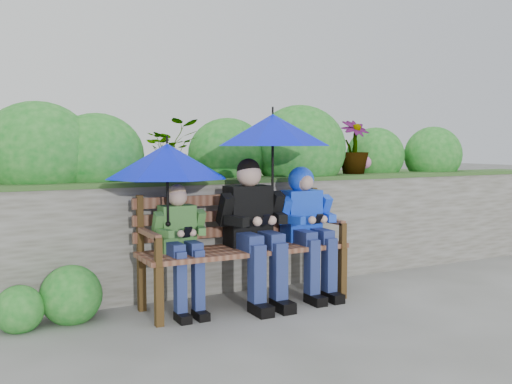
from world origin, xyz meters
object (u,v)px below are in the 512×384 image
park_bench (242,240)px  umbrella_right (273,130)px  boy_left (181,240)px  boy_right (307,219)px  boy_middle (254,224)px  umbrella_left (167,161)px

park_bench → umbrella_right: (0.27, -0.06, 0.93)m
boy_left → umbrella_right: 1.21m
boy_right → boy_middle: bearing=-177.8°
boy_left → umbrella_left: 0.63m
park_bench → umbrella_left: umbrella_left is taller
umbrella_left → boy_right: bearing=-0.3°
park_bench → boy_middle: 0.18m
park_bench → umbrella_right: 0.97m
park_bench → boy_middle: boy_middle is taller
umbrella_left → park_bench: bearing=5.5°
umbrella_right → boy_right: bearing=-2.8°
umbrella_right → boy_middle: bearing=-169.4°
boy_right → umbrella_left: (-1.28, 0.01, 0.53)m
boy_left → boy_middle: bearing=-1.8°
park_bench → umbrella_right: umbrella_right is taller
park_bench → umbrella_right: size_ratio=1.81×
boy_left → umbrella_left: size_ratio=1.06×
boy_right → umbrella_right: bearing=177.2°
park_bench → boy_right: (0.61, -0.07, 0.15)m
boy_middle → park_bench: bearing=127.2°
boy_middle → boy_left: bearing=178.2°
umbrella_right → boy_left: bearing=-178.8°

